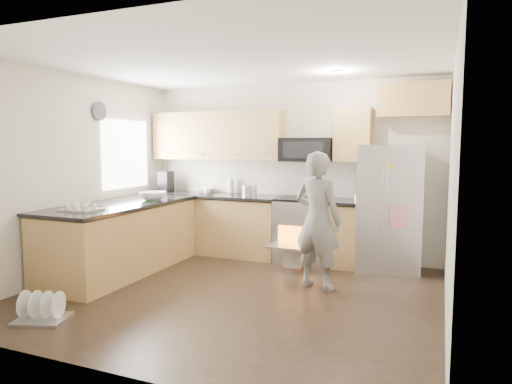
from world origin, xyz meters
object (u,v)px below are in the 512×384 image
at_px(stove_range, 304,215).
at_px(refrigerator, 387,208).
at_px(person, 318,220).
at_px(dish_rack, 42,313).

height_order(stove_range, refrigerator, stove_range).
bearing_deg(person, refrigerator, -105.74).
bearing_deg(stove_range, person, -66.39).
bearing_deg(refrigerator, person, -130.84).
xyz_separation_m(refrigerator, dish_rack, (-2.86, -3.13, -0.77)).
bearing_deg(stove_range, refrigerator, 0.37).
distance_m(stove_range, refrigerator, 1.16).
relative_size(stove_range, dish_rack, 3.17).
height_order(refrigerator, dish_rack, refrigerator).
relative_size(stove_range, person, 1.11).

